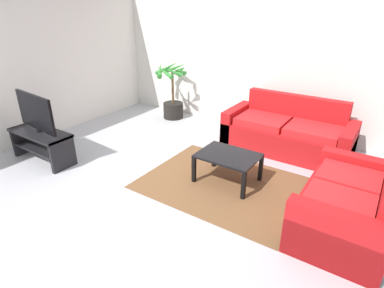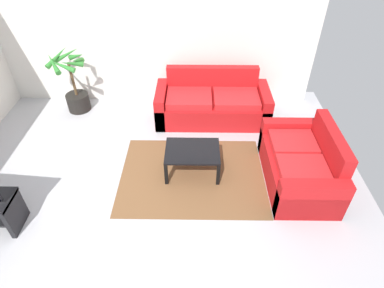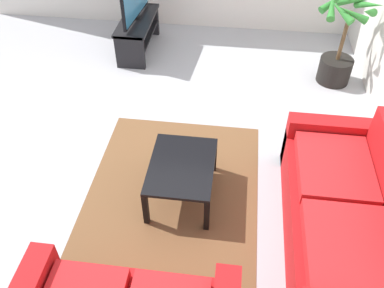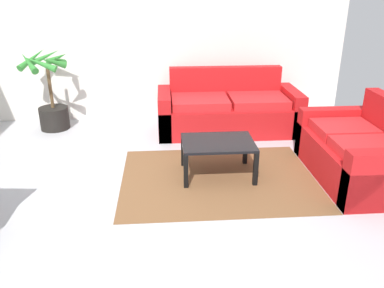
# 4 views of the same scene
# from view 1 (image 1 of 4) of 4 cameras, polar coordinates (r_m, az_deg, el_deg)

# --- Properties ---
(ground_plane) EXTENTS (6.60, 6.60, 0.00)m
(ground_plane) POSITION_cam_1_polar(r_m,az_deg,el_deg) (4.32, -7.04, -8.59)
(ground_plane) COLOR #B2B2B7
(wall_back) EXTENTS (6.00, 0.06, 2.70)m
(wall_back) POSITION_cam_1_polar(r_m,az_deg,el_deg) (6.27, 10.94, 14.89)
(wall_back) COLOR silver
(wall_back) RESTS_ON ground
(wall_left) EXTENTS (0.06, 6.00, 2.70)m
(wall_left) POSITION_cam_1_polar(r_m,az_deg,el_deg) (6.15, -30.05, 11.96)
(wall_left) COLOR silver
(wall_left) RESTS_ON ground
(couch_main) EXTENTS (2.07, 0.90, 0.90)m
(couch_main) POSITION_cam_1_polar(r_m,az_deg,el_deg) (5.55, 16.94, 1.76)
(couch_main) COLOR red
(couch_main) RESTS_ON ground
(couch_loveseat) EXTENTS (0.90, 1.53, 0.90)m
(couch_loveseat) POSITION_cam_1_polar(r_m,az_deg,el_deg) (3.90, 26.60, -10.09)
(couch_loveseat) COLOR red
(couch_loveseat) RESTS_ON ground
(tv_stand) EXTENTS (1.10, 0.45, 0.50)m
(tv_stand) POSITION_cam_1_polar(r_m,az_deg,el_deg) (5.51, -25.67, 0.39)
(tv_stand) COLOR black
(tv_stand) RESTS_ON ground
(tv) EXTENTS (0.99, 0.13, 0.60)m
(tv) POSITION_cam_1_polar(r_m,az_deg,el_deg) (5.35, -26.58, 5.18)
(tv) COLOR black
(tv) RESTS_ON tv_stand
(coffee_table) EXTENTS (0.81, 0.61, 0.42)m
(coffee_table) POSITION_cam_1_polar(r_m,az_deg,el_deg) (4.38, 6.57, -2.61)
(coffee_table) COLOR black
(coffee_table) RESTS_ON ground
(area_rug) EXTENTS (2.20, 1.70, 0.01)m
(area_rug) POSITION_cam_1_polar(r_m,az_deg,el_deg) (4.48, 5.75, -7.17)
(area_rug) COLOR brown
(area_rug) RESTS_ON ground
(potted_palm) EXTENTS (0.73, 0.78, 1.19)m
(potted_palm) POSITION_cam_1_polar(r_m,az_deg,el_deg) (6.88, -3.58, 8.53)
(potted_palm) COLOR black
(potted_palm) RESTS_ON ground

